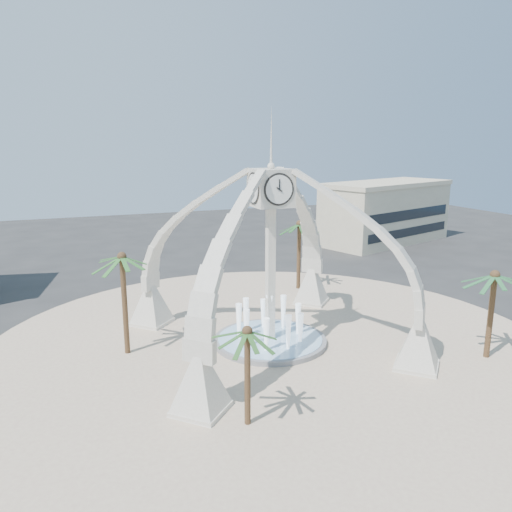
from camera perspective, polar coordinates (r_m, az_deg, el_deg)
name	(u,v)px	position (r m, az deg, el deg)	size (l,w,h in m)	color
ground	(270,343)	(36.07, 1.60, -9.96)	(140.00, 140.00, 0.00)	#282828
plaza	(270,343)	(36.06, 1.60, -9.92)	(40.00, 40.00, 0.06)	#C9B595
clock_tower	(271,255)	(34.08, 1.67, 0.15)	(17.94, 17.94, 16.30)	beige
fountain	(270,340)	(35.96, 1.61, -9.54)	(8.00, 8.00, 3.62)	gray
building_ne	(386,212)	(73.39, 14.59, 4.89)	(21.87, 14.17, 8.60)	beige
palm_east	(495,276)	(35.48, 25.64, -2.11)	(4.03, 4.03, 6.44)	brown
palm_west	(122,259)	(33.52, -15.08, -0.28)	(4.11, 4.11, 7.47)	brown
palm_north	(299,225)	(47.63, 4.98, 3.57)	(4.93, 4.93, 7.19)	brown
palm_south	(247,333)	(24.51, -1.01, -8.76)	(4.46, 4.46, 5.67)	brown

